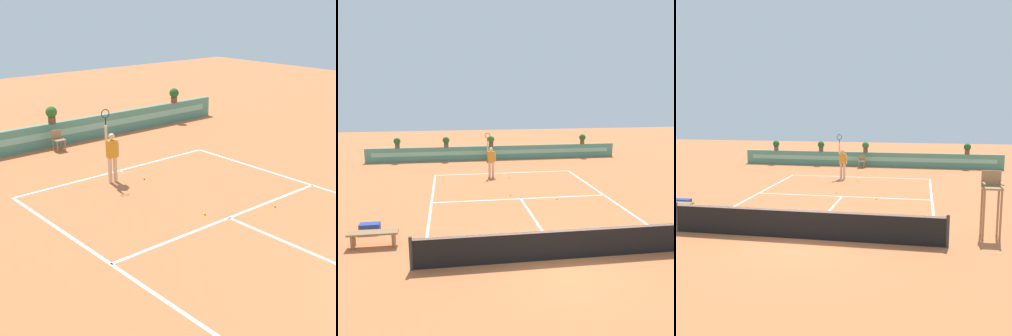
{
  "view_description": "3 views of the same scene",
  "coord_description": "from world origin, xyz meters",
  "views": [
    {
      "loc": [
        -9.95,
        -2.54,
        6.02
      ],
      "look_at": [
        -0.34,
        8.72,
        1.0
      ],
      "focal_mm": 53.7,
      "sensor_mm": 36.0,
      "label": 1
    },
    {
      "loc": [
        -3.25,
        -10.09,
        5.07
      ],
      "look_at": [
        -0.34,
        8.72,
        1.0
      ],
      "focal_mm": 39.96,
      "sensor_mm": 36.0,
      "label": 2
    },
    {
      "loc": [
        3.57,
        -12.23,
        4.16
      ],
      "look_at": [
        -0.34,
        8.72,
        1.0
      ],
      "focal_mm": 44.39,
      "sensor_mm": 36.0,
      "label": 3
    }
  ],
  "objects": [
    {
      "name": "potted_plant_far_right",
      "position": [
        6.61,
        16.39,
        1.41
      ],
      "size": [
        0.48,
        0.48,
        0.72
      ],
      "color": "brown",
      "rests_on": "back_wall_barrier"
    },
    {
      "name": "tennis_ball_by_sideline",
      "position": [
        0.12,
        10.55,
        0.03
      ],
      "size": [
        0.07,
        0.07,
        0.07
      ],
      "primitive_type": "sphere",
      "color": "#CCE033",
      "rests_on": "ground"
    },
    {
      "name": "ground_plane",
      "position": [
        0.0,
        6.0,
        0.0
      ],
      "size": [
        60.0,
        60.0,
        0.0
      ],
      "primitive_type": "plane",
      "color": "#C66B3D"
    },
    {
      "name": "potted_plant_centre",
      "position": [
        -0.24,
        16.39,
        1.41
      ],
      "size": [
        0.48,
        0.48,
        0.72
      ],
      "color": "brown",
      "rests_on": "back_wall_barrier"
    },
    {
      "name": "potted_plant_left",
      "position": [
        -3.43,
        16.39,
        1.41
      ],
      "size": [
        0.48,
        0.48,
        0.72
      ],
      "color": "#514C47",
      "rests_on": "back_wall_barrier"
    },
    {
      "name": "back_wall_barrier",
      "position": [
        0.0,
        16.39,
        0.5
      ],
      "size": [
        18.0,
        0.21,
        1.0
      ],
      "color": "#4C8E7A",
      "rests_on": "ground"
    },
    {
      "name": "tennis_ball_mid_court",
      "position": [
        -0.38,
        7.01,
        0.03
      ],
      "size": [
        0.07,
        0.07,
        0.07
      ],
      "primitive_type": "sphere",
      "color": "#CCE033",
      "rests_on": "ground"
    },
    {
      "name": "tennis_ball_near_baseline",
      "position": [
        1.65,
        6.03,
        0.03
      ],
      "size": [
        0.07,
        0.07,
        0.07
      ],
      "primitive_type": "sphere",
      "color": "#CCE033",
      "rests_on": "ground"
    },
    {
      "name": "net",
      "position": [
        0.0,
        0.0,
        0.51
      ],
      "size": [
        8.92,
        0.1,
        1.0
      ],
      "color": "#333333",
      "rests_on": "ground"
    },
    {
      "name": "bench_courtside",
      "position": [
        -5.78,
        1.86,
        0.38
      ],
      "size": [
        1.6,
        0.44,
        0.51
      ],
      "color": "olive",
      "rests_on": "ground"
    },
    {
      "name": "court_lines",
      "position": [
        0.0,
        6.72,
        0.0
      ],
      "size": [
        8.32,
        11.94,
        0.01
      ],
      "color": "white",
      "rests_on": "ground"
    },
    {
      "name": "potted_plant_far_left",
      "position": [
        -6.78,
        16.39,
        1.41
      ],
      "size": [
        0.48,
        0.48,
        0.72
      ],
      "color": "#514C47",
      "rests_on": "back_wall_barrier"
    },
    {
      "name": "ball_kid_chair",
      "position": [
        -0.4,
        15.66,
        0.48
      ],
      "size": [
        0.44,
        0.44,
        0.85
      ],
      "color": "#99754C",
      "rests_on": "ground"
    },
    {
      "name": "tennis_player",
      "position": [
        -0.86,
        11.03,
        1.05
      ],
      "size": [
        0.62,
        0.26,
        2.58
      ],
      "color": "beige",
      "rests_on": "ground"
    },
    {
      "name": "gear_bag",
      "position": [
        -6.13,
        3.08,
        0.18
      ],
      "size": [
        0.7,
        0.37,
        0.36
      ],
      "primitive_type": "cube",
      "rotation": [
        0.0,
        0.0,
        0.01
      ],
      "color": "navy",
      "rests_on": "ground"
    }
  ]
}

